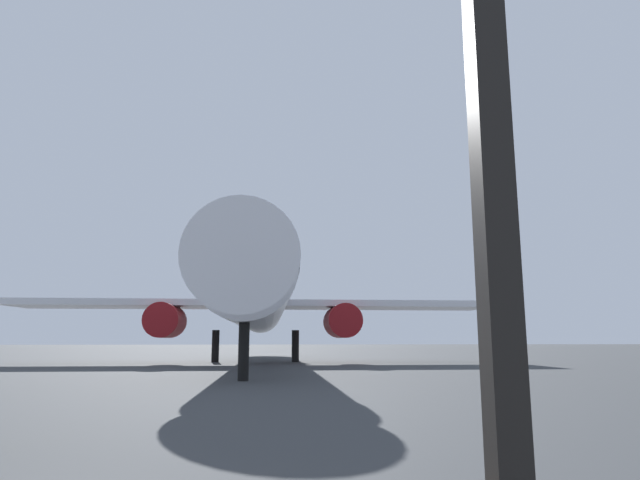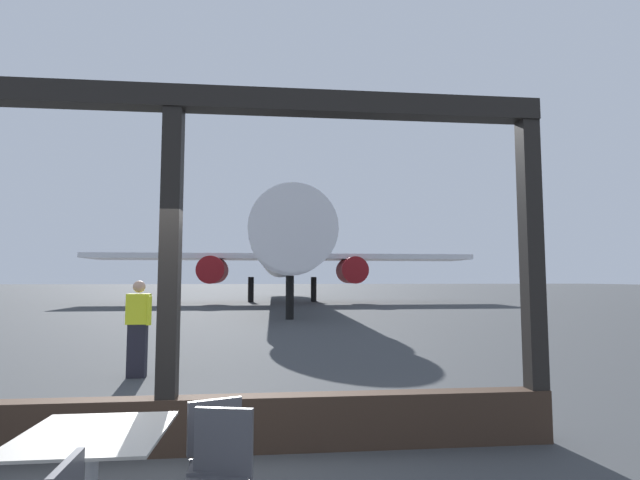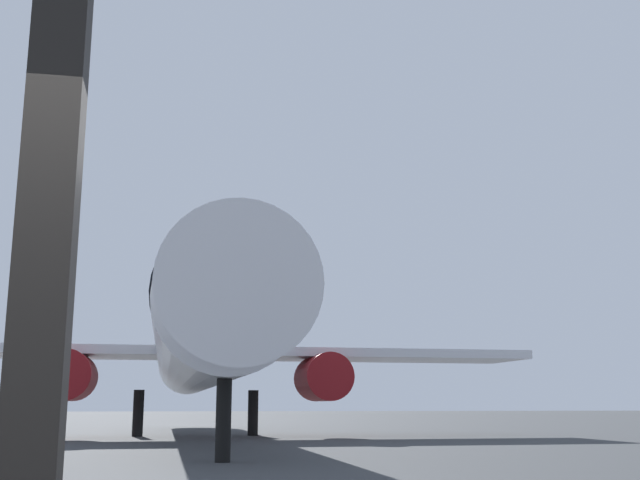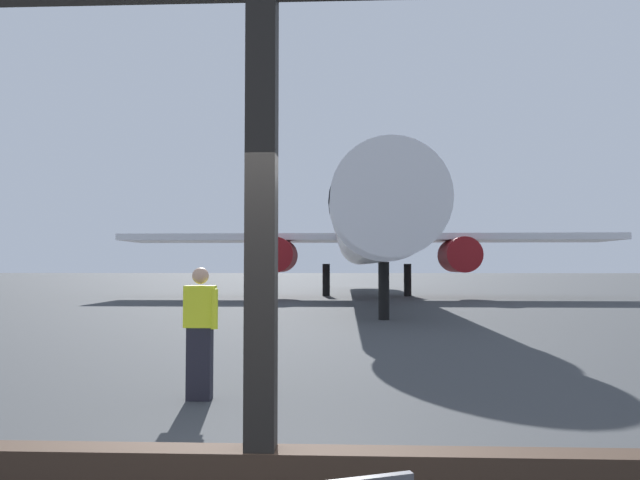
# 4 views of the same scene
# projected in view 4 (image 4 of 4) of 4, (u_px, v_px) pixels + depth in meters

# --- Properties ---
(ground_plane) EXTENTS (220.00, 220.00, 0.00)m
(ground_plane) POSITION_uv_depth(u_px,v_px,m) (338.00, 290.00, 43.77)
(ground_plane) COLOR #383A3D
(window_frame) EXTENTS (8.19, 0.24, 3.84)m
(window_frame) POSITION_uv_depth(u_px,v_px,m) (261.00, 318.00, 3.91)
(window_frame) COLOR #38281E
(window_frame) RESTS_ON ground
(airplane) EXTENTS (27.81, 34.89, 10.45)m
(airplane) POSITION_uv_depth(u_px,v_px,m) (368.00, 232.00, 33.24)
(airplane) COLOR silver
(airplane) RESTS_ON ground
(ground_crew_worker) EXTENTS (0.52, 0.30, 1.74)m
(ground_crew_worker) POSITION_uv_depth(u_px,v_px,m) (200.00, 331.00, 7.82)
(ground_crew_worker) COLOR black
(ground_crew_worker) RESTS_ON ground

